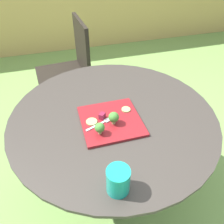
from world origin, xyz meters
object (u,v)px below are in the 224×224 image
Objects in this scene: salad_plate at (111,121)px; drinking_glass at (118,181)px; fork at (102,123)px; patio_chair at (71,65)px.

drinking_glass is at bearing -101.55° from salad_plate.
drinking_glass is at bearing -94.38° from fork.
salad_plate is 2.66× the size of drinking_glass.
salad_plate is (0.08, -1.01, 0.20)m from patio_chair.
patio_chair reaches higher than drinking_glass.
fork is (0.03, -1.02, 0.21)m from patio_chair.
patio_chair reaches higher than fork.
drinking_glass is (0.01, -1.38, 0.24)m from patio_chair.
fork reaches higher than salad_plate.
patio_chair is at bearing 94.57° from salad_plate.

